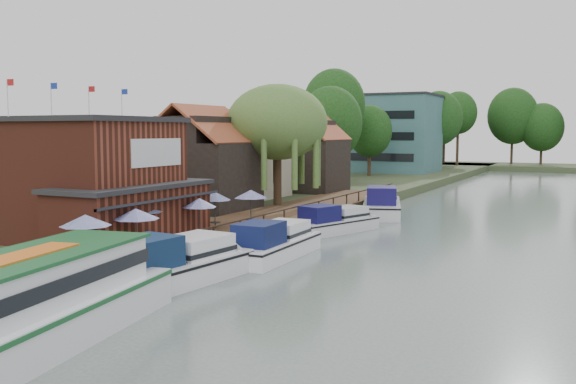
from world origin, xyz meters
The scene contains 28 objects.
ground centered at (0.00, 0.00, 0.00)m, with size 260.00×260.00×0.00m, color #56645F.
land_bank centered at (-30.00, 35.00, 0.50)m, with size 50.00×140.00×1.00m, color #384728.
quay_deck centered at (-8.00, 10.00, 1.05)m, with size 6.00×50.00×0.10m, color #47301E.
quay_rail centered at (-5.30, 10.50, 1.50)m, with size 0.20×49.00×1.00m, color black, non-canonical shape.
pub centered at (-14.00, -1.00, 4.65)m, with size 20.00×11.00×7.30m, color maroon, non-canonical shape.
hotel_block centered at (-22.00, 70.00, 7.15)m, with size 25.40×12.40×12.30m, color #38666B, non-canonical shape.
cottage_a centered at (-15.00, 14.00, 5.25)m, with size 8.60×7.60×8.50m, color black, non-canonical shape.
cottage_b centered at (-18.00, 24.00, 5.25)m, with size 9.60×8.60×8.50m, color beige, non-canonical shape.
cottage_c centered at (-14.00, 33.00, 5.25)m, with size 7.60×7.60×8.50m, color black, non-canonical shape.
willow centered at (-10.50, 19.00, 6.21)m, with size 8.60×8.60×10.43m, color #476B2D, non-canonical shape.
umbrella_0 centered at (-7.32, -6.96, 2.29)m, with size 2.44×2.44×2.38m, color navy, non-canonical shape.
umbrella_1 centered at (-6.76, -3.99, 2.29)m, with size 2.41×2.41×2.38m, color #1B1D95, non-canonical shape.
umbrella_2 centered at (-8.20, -1.58, 2.29)m, with size 2.09×2.09×2.38m, color #1B3999, non-canonical shape.
umbrella_3 centered at (-6.74, 1.71, 2.29)m, with size 2.05×2.05×2.38m, color navy, non-canonical shape.
umbrella_4 centered at (-8.09, 5.47, 2.29)m, with size 2.11×2.11×2.38m, color navy, non-canonical shape.
umbrella_5 centered at (-6.68, 7.72, 2.29)m, with size 2.28×2.28×2.38m, color navy, non-canonical shape.
cruiser_0 centered at (-3.78, -4.91, 1.30)m, with size 3.43×10.59×2.60m, color white, non-canonical shape.
cruiser_1 centered at (-2.57, 3.18, 1.16)m, with size 3.11×9.63×2.32m, color white, non-canonical shape.
cruiser_2 centered at (-3.02, 13.74, 1.06)m, with size 2.87×8.89×2.11m, color silver, non-canonical shape.
cruiser_3 centered at (-3.03, 24.81, 1.34)m, with size 3.53×10.91×2.69m, color silver, non-canonical shape.
tour_boat centered at (-2.65, -15.22, 1.66)m, with size 4.26×15.17×3.31m, color silver, non-canonical shape.
swan centered at (-4.50, -13.68, 0.22)m, with size 0.44×0.44×0.44m, color white.
bank_tree_0 centered at (-15.67, 42.99, 6.97)m, with size 7.85×7.85×11.94m, color #143811, non-canonical shape.
bank_tree_1 centered at (-18.15, 50.17, 8.38)m, with size 8.32×8.32×14.76m, color #143811, non-canonical shape.
bank_tree_2 centered at (-16.04, 58.48, 6.11)m, with size 6.49×6.49×10.23m, color #143811, non-canonical shape.
bank_tree_3 centered at (-10.91, 78.62, 7.61)m, with size 7.98×7.98×13.21m, color #143811, non-canonical shape.
bank_tree_4 centered at (-17.86, 84.32, 6.61)m, with size 7.54×7.54×11.21m, color #143811, non-canonical shape.
bank_tree_5 centered at (-10.69, 93.31, 7.97)m, with size 7.00×7.00×13.94m, color #143811, non-canonical shape.
Camera 1 is at (14.77, -29.68, 7.41)m, focal length 40.00 mm.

